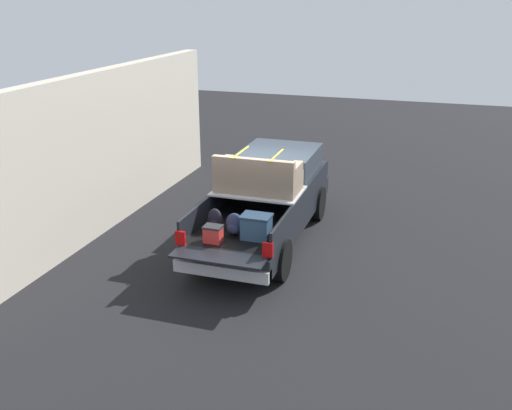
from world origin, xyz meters
name	(u,v)px	position (x,y,z in m)	size (l,w,h in m)	color
ground_plane	(264,240)	(0.00, 0.00, 0.00)	(40.00, 40.00, 0.00)	black
pickup_truck	(269,196)	(0.37, 0.00, 0.98)	(6.05, 2.06, 2.23)	black
building_facade	(92,156)	(-0.68, 4.01, 1.90)	(11.82, 0.36, 3.80)	beige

